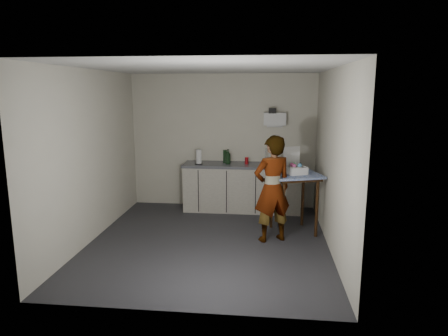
# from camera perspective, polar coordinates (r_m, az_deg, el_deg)

# --- Properties ---
(ground) EXTENTS (4.00, 4.00, 0.00)m
(ground) POSITION_cam_1_polar(r_m,az_deg,el_deg) (6.24, -2.19, -10.44)
(ground) COLOR #252529
(ground) RESTS_ON ground
(wall_back) EXTENTS (3.60, 0.02, 2.60)m
(wall_back) POSITION_cam_1_polar(r_m,az_deg,el_deg) (7.85, -0.16, 3.83)
(wall_back) COLOR beige
(wall_back) RESTS_ON ground
(wall_right) EXTENTS (0.02, 4.00, 2.60)m
(wall_right) POSITION_cam_1_polar(r_m,az_deg,el_deg) (5.90, 15.17, 1.04)
(wall_right) COLOR beige
(wall_right) RESTS_ON ground
(wall_left) EXTENTS (0.02, 4.00, 2.60)m
(wall_left) POSITION_cam_1_polar(r_m,az_deg,el_deg) (6.40, -18.35, 1.62)
(wall_left) COLOR beige
(wall_left) RESTS_ON ground
(ceiling) EXTENTS (3.60, 4.00, 0.01)m
(ceiling) POSITION_cam_1_polar(r_m,az_deg,el_deg) (5.82, -2.38, 14.08)
(ceiling) COLOR silver
(ceiling) RESTS_ON wall_back
(kitchen_counter) EXTENTS (2.24, 0.62, 0.91)m
(kitchen_counter) POSITION_cam_1_polar(r_m,az_deg,el_deg) (7.69, 2.58, -2.95)
(kitchen_counter) COLOR black
(kitchen_counter) RESTS_ON ground
(wall_shelf) EXTENTS (0.42, 0.18, 0.37)m
(wall_shelf) POSITION_cam_1_polar(r_m,az_deg,el_deg) (7.69, 7.26, 6.94)
(wall_shelf) COLOR white
(wall_shelf) RESTS_ON ground
(side_table) EXTENTS (0.96, 0.96, 0.98)m
(side_table) POSITION_cam_1_polar(r_m,az_deg,el_deg) (6.50, 10.00, -1.84)
(side_table) COLOR #341B0B
(side_table) RESTS_ON ground
(standing_man) EXTENTS (0.71, 0.61, 1.64)m
(standing_man) POSITION_cam_1_polar(r_m,az_deg,el_deg) (6.08, 6.90, -2.99)
(standing_man) COLOR #B2A593
(standing_man) RESTS_ON ground
(soap_bottle) EXTENTS (0.14, 0.14, 0.28)m
(soap_bottle) POSITION_cam_1_polar(r_m,az_deg,el_deg) (7.54, 0.56, 1.63)
(soap_bottle) COLOR black
(soap_bottle) RESTS_ON kitchen_counter
(soda_can) EXTENTS (0.07, 0.07, 0.13)m
(soda_can) POSITION_cam_1_polar(r_m,az_deg,el_deg) (7.58, 3.25, 1.06)
(soda_can) COLOR red
(soda_can) RESTS_ON kitchen_counter
(dark_bottle) EXTENTS (0.07, 0.07, 0.25)m
(dark_bottle) POSITION_cam_1_polar(r_m,az_deg,el_deg) (7.65, 0.14, 1.65)
(dark_bottle) COLOR black
(dark_bottle) RESTS_ON kitchen_counter
(paper_towel) EXTENTS (0.16, 0.16, 0.28)m
(paper_towel) POSITION_cam_1_polar(r_m,az_deg,el_deg) (7.55, -3.63, 1.54)
(paper_towel) COLOR black
(paper_towel) RESTS_ON kitchen_counter
(dish_rack) EXTENTS (0.41, 0.31, 0.29)m
(dish_rack) POSITION_cam_1_polar(r_m,az_deg,el_deg) (7.58, 7.30, 1.00)
(dish_rack) COLOR silver
(dish_rack) RESTS_ON kitchen_counter
(bakery_box) EXTENTS (0.40, 0.40, 0.42)m
(bakery_box) POSITION_cam_1_polar(r_m,az_deg,el_deg) (6.44, 10.11, 0.02)
(bakery_box) COLOR white
(bakery_box) RESTS_ON side_table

